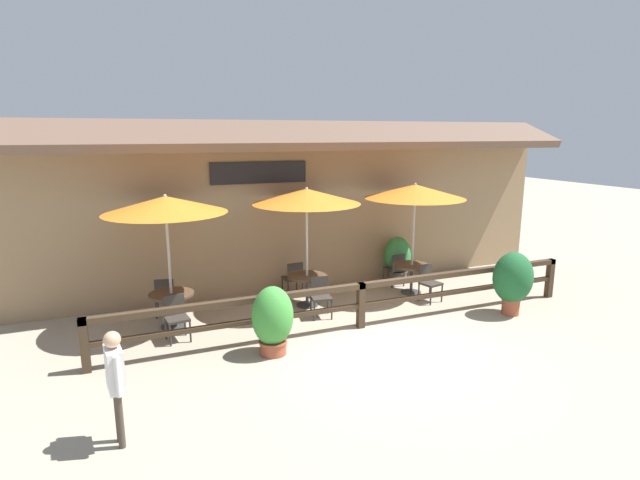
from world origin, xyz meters
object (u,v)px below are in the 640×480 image
object	(u,v)px
chair_middle_streetside	(321,295)
chair_middle_wallside	(293,277)
patio_umbrella_middle	(307,196)
potted_plant_small_flowering	(273,319)
chair_near_wallside	(165,294)
dining_table_near	(172,300)
chair_far_wallside	(396,268)
pedestrian	(115,373)
patio_umbrella_near	(165,205)
chair_near_streetside	(176,315)
patio_umbrella_far	(415,192)
dining_table_middle	(307,281)
dining_table_far	(412,270)
chair_far_streetside	(429,281)
potted_plant_tall_tropical	(397,259)
potted_plant_corner_fern	(513,279)

from	to	relation	value
chair_middle_streetside	chair_middle_wallside	xyz separation A→B (m)	(-0.10, 1.50, 0.00)
patio_umbrella_middle	potted_plant_small_flowering	size ratio (longest dim) A/B	2.16
chair_near_wallside	dining_table_near	bearing A→B (deg)	105.52
chair_far_wallside	potted_plant_small_flowering	distance (m)	4.98
chair_middle_wallside	pedestrian	xyz separation A→B (m)	(-4.03, -4.76, 0.50)
chair_middle_wallside	pedestrian	world-z (taller)	pedestrian
patio_umbrella_near	dining_table_near	distance (m)	1.96
chair_near_streetside	chair_near_wallside	bearing A→B (deg)	85.74
patio_umbrella_far	dining_table_middle	bearing A→B (deg)	177.47
chair_near_streetside	chair_middle_streetside	distance (m)	3.05
patio_umbrella_near	chair_near_wallside	world-z (taller)	patio_umbrella_near
chair_near_wallside	dining_table_far	world-z (taller)	chair_near_wallside
dining_table_middle	chair_far_streetside	distance (m)	2.90
patio_umbrella_near	chair_near_streetside	distance (m)	2.17
patio_umbrella_near	pedestrian	distance (m)	4.29
chair_middle_streetside	chair_far_streetside	size ratio (longest dim) A/B	1.00
patio_umbrella_near	chair_near_streetside	xyz separation A→B (m)	(0.00, -0.70, -2.05)
dining_table_near	chair_middle_streetside	bearing A→B (deg)	-11.03
patio_umbrella_near	chair_middle_streetside	distance (m)	3.72
chair_far_wallside	potted_plant_small_flowering	world-z (taller)	potted_plant_small_flowering
patio_umbrella_middle	chair_middle_streetside	distance (m)	2.18
patio_umbrella_middle	chair_middle_wallside	size ratio (longest dim) A/B	3.16
patio_umbrella_far	chair_near_streetside	bearing A→B (deg)	-172.73
patio_umbrella_near	dining_table_far	distance (m)	6.09
dining_table_far	potted_plant_small_flowering	world-z (taller)	potted_plant_small_flowering
patio_umbrella_near	chair_middle_streetside	bearing A→B (deg)	-11.03
patio_umbrella_near	potted_plant_tall_tropical	world-z (taller)	patio_umbrella_near
chair_near_wallside	dining_table_far	bearing A→B (deg)	-176.43
chair_far_streetside	patio_umbrella_near	bearing A→B (deg)	161.28
dining_table_near	patio_umbrella_far	bearing A→B (deg)	0.33
potted_plant_corner_fern	chair_middle_wallside	bearing A→B (deg)	143.40
chair_middle_wallside	potted_plant_small_flowering	bearing A→B (deg)	60.59
chair_near_wallside	chair_far_streetside	distance (m)	6.03
chair_middle_wallside	chair_far_wallside	xyz separation A→B (m)	(2.74, -0.21, 0.00)
chair_near_streetside	potted_plant_corner_fern	xyz separation A→B (m)	(6.97, -1.38, 0.31)
chair_near_wallside	pedestrian	bearing A→B (deg)	87.63
chair_near_wallside	patio_umbrella_middle	xyz separation A→B (m)	(3.09, -0.55, 2.05)
chair_near_wallside	potted_plant_small_flowering	bearing A→B (deg)	130.50
potted_plant_corner_fern	potted_plant_tall_tropical	xyz separation A→B (m)	(-1.05, 3.07, -0.15)
dining_table_middle	chair_middle_wallside	world-z (taller)	chair_middle_wallside
chair_far_wallside	dining_table_far	bearing A→B (deg)	90.61
dining_table_middle	dining_table_far	distance (m)	2.74
chair_far_streetside	chair_near_wallside	bearing A→B (deg)	154.70
patio_umbrella_near	potted_plant_tall_tropical	distance (m)	6.30
dining_table_middle	chair_far_streetside	bearing A→B (deg)	-15.67
potted_plant_tall_tropical	chair_far_wallside	bearing A→B (deg)	-128.07
patio_umbrella_far	patio_umbrella_middle	bearing A→B (deg)	177.47
chair_far_wallside	potted_plant_corner_fern	size ratio (longest dim) A/B	0.62
chair_near_streetside	chair_middle_streetside	size ratio (longest dim) A/B	1.00
chair_near_streetside	chair_far_streetside	bearing A→B (deg)	-6.31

